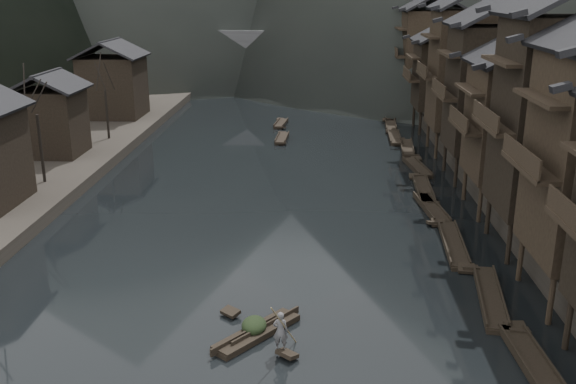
{
  "coord_description": "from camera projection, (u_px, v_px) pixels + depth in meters",
  "views": [
    {
      "loc": [
        3.03,
        -31.15,
        15.33
      ],
      "look_at": [
        1.21,
        8.88,
        2.5
      ],
      "focal_mm": 40.0,
      "sensor_mm": 36.0,
      "label": 1
    }
  ],
  "objects": [
    {
      "name": "water",
      "position": [
        258.0,
        286.0,
        34.44
      ],
      "size": [
        300.0,
        300.0,
        0.0
      ],
      "primitive_type": "plane",
      "color": "black",
      "rests_on": "ground"
    },
    {
      "name": "stilt_houses",
      "position": [
        504.0,
        73.0,
        48.98
      ],
      "size": [
        9.0,
        67.6,
        16.24
      ],
      "color": "black",
      "rests_on": "ground"
    },
    {
      "name": "left_houses",
      "position": [
        31.0,
        110.0,
        52.74
      ],
      "size": [
        8.1,
        53.2,
        8.73
      ],
      "color": "black",
      "rests_on": "left_bank"
    },
    {
      "name": "bare_trees",
      "position": [
        5.0,
        129.0,
        41.14
      ],
      "size": [
        3.79,
        43.94,
        7.57
      ],
      "color": "black",
      "rests_on": "left_bank"
    },
    {
      "name": "moored_sampans",
      "position": [
        415.0,
        168.0,
        56.22
      ],
      "size": [
        2.64,
        68.52,
        0.47
      ],
      "color": "black",
      "rests_on": "water"
    },
    {
      "name": "midriver_boats",
      "position": [
        296.0,
        116.0,
        79.06
      ],
      "size": [
        5.65,
        32.39,
        0.45
      ],
      "color": "black",
      "rests_on": "water"
    },
    {
      "name": "stone_bridge",
      "position": [
        298.0,
        55.0,
        101.38
      ],
      "size": [
        40.0,
        6.0,
        9.0
      ],
      "color": "#4C4C4F",
      "rests_on": "ground"
    },
    {
      "name": "hero_sampan",
      "position": [
        257.0,
        332.0,
        29.49
      ],
      "size": [
        4.02,
        4.66,
        0.44
      ],
      "color": "black",
      "rests_on": "water"
    },
    {
      "name": "cargo_heap",
      "position": [
        254.0,
        318.0,
        29.5
      ],
      "size": [
        1.16,
        1.52,
        0.7
      ],
      "primitive_type": "ellipsoid",
      "color": "black",
      "rests_on": "hero_sampan"
    },
    {
      "name": "boatman",
      "position": [
        280.0,
        326.0,
        27.72
      ],
      "size": [
        0.68,
        0.45,
        1.82
      ],
      "primitive_type": "imported",
      "rotation": [
        0.0,
        0.0,
        3.11
      ],
      "color": "slate",
      "rests_on": "hero_sampan"
    },
    {
      "name": "bamboo_pole",
      "position": [
        285.0,
        274.0,
        26.97
      ],
      "size": [
        1.1,
        2.33,
        3.08
      ],
      "primitive_type": "cylinder",
      "rotation": [
        0.68,
        0.0,
        -0.43
      ],
      "color": "#8C7A51",
      "rests_on": "boatman"
    }
  ]
}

